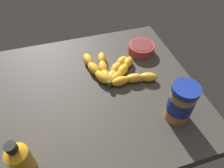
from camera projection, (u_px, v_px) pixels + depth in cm
name	position (u px, v px, depth cm)	size (l,w,h in cm)	color
ground_plane	(98.00, 94.00, 80.20)	(74.80, 70.33, 4.89)	#38332D
banana_bunch	(113.00, 70.00, 82.91)	(26.39, 23.51, 3.79)	gold
peanut_butter_jar	(181.00, 103.00, 64.89)	(8.37, 8.37, 14.64)	#B27238
honey_bottle	(20.00, 159.00, 54.19)	(6.10, 6.10, 13.25)	orange
small_bowl	(141.00, 48.00, 92.21)	(11.58, 11.58, 4.27)	#993838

